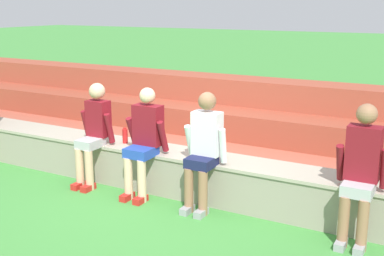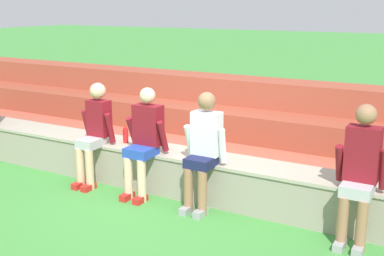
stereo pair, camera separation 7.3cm
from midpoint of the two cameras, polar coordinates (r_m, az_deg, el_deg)
The scene contains 8 objects.
ground_plane at distance 6.52m, azimuth -3.81°, elevation -7.79°, with size 80.00×80.00×0.00m, color #428E3D.
stone_seating_wall at distance 6.64m, azimuth -2.54°, elevation -4.68°, with size 8.70×0.59×0.55m.
brick_bleachers at distance 8.01m, azimuth 3.92°, elevation 0.03°, with size 12.08×1.91×1.25m.
person_left_of_center at distance 6.86m, azimuth -10.87°, elevation -0.31°, with size 0.48×0.59×1.39m.
person_center at distance 6.35m, azimuth -5.20°, elevation -1.22°, with size 0.55×0.57×1.40m.
person_right_of_center at distance 5.90m, azimuth 1.66°, elevation -2.23°, with size 0.53×0.54×1.42m.
person_far_right at distance 5.32m, azimuth 19.11°, elevation -4.68°, with size 0.52×0.53×1.46m.
water_bottle_center_gap at distance 6.91m, azimuth -7.34°, elevation -0.86°, with size 0.07×0.07×0.22m.
Camera 2 is at (3.40, -5.02, 2.43)m, focal length 46.37 mm.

